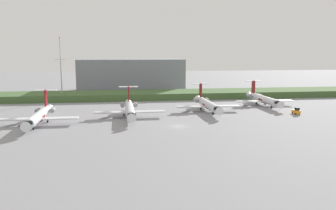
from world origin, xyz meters
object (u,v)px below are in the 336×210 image
object	(u,v)px
regional_jet_third	(207,104)
safety_cone_front_marker	(282,114)
baggage_tug	(296,111)
antenna_mast	(61,74)
regional_jet_nearest	(39,115)
safety_cone_mid_marker	(293,114)
regional_jet_second	(130,109)
regional_jet_fourth	(263,99)

from	to	relation	value
regional_jet_third	safety_cone_front_marker	xyz separation A→B (m)	(22.99, -11.98, -2.26)
baggage_tug	antenna_mast	bearing A→B (deg)	150.55
regional_jet_third	safety_cone_front_marker	world-z (taller)	regional_jet_third
regional_jet_nearest	safety_cone_mid_marker	size ratio (longest dim) A/B	56.36
regional_jet_second	regional_jet_fourth	distance (m)	56.22
regional_jet_nearest	baggage_tug	size ratio (longest dim) A/B	9.69
regional_jet_nearest	safety_cone_mid_marker	bearing A→B (deg)	2.10
antenna_mast	regional_jet_nearest	bearing A→B (deg)	-88.28
antenna_mast	baggage_tug	xyz separation A→B (m)	(84.83, -47.90, -10.24)
regional_jet_third	safety_cone_front_marker	bearing A→B (deg)	-27.52
regional_jet_fourth	safety_cone_mid_marker	bearing A→B (deg)	-87.12
regional_jet_second	regional_jet_nearest	bearing A→B (deg)	-163.80
regional_jet_fourth	baggage_tug	xyz separation A→B (m)	(3.11, -20.76, -1.53)
baggage_tug	regional_jet_second	bearing A→B (deg)	176.78
regional_jet_second	safety_cone_mid_marker	distance (m)	54.78
safety_cone_front_marker	regional_jet_nearest	bearing A→B (deg)	-177.44
regional_jet_second	baggage_tug	size ratio (longest dim) A/B	9.69
regional_jet_nearest	baggage_tug	distance (m)	83.39
regional_jet_fourth	safety_cone_mid_marker	size ratio (longest dim) A/B	56.36
regional_jet_nearest	safety_cone_mid_marker	distance (m)	81.36
regional_jet_second	safety_cone_front_marker	size ratio (longest dim) A/B	56.36
regional_jet_nearest	antenna_mast	world-z (taller)	antenna_mast
baggage_tug	safety_cone_mid_marker	size ratio (longest dim) A/B	5.82
regional_jet_second	safety_cone_front_marker	bearing A→B (deg)	-4.81
regional_jet_fourth	safety_cone_front_marker	size ratio (longest dim) A/B	56.36
antenna_mast	safety_cone_mid_marker	size ratio (longest dim) A/B	49.54
regional_jet_third	antenna_mast	size ratio (longest dim) A/B	1.14
baggage_tug	safety_cone_mid_marker	distance (m)	2.65
safety_cone_front_marker	regional_jet_fourth	bearing A→B (deg)	83.78
safety_cone_mid_marker	baggage_tug	bearing A→B (deg)	38.99
antenna_mast	safety_cone_front_marker	world-z (taller)	antenna_mast
antenna_mast	baggage_tug	world-z (taller)	antenna_mast
regional_jet_nearest	regional_jet_second	xyz separation A→B (m)	(26.75, 7.77, 0.00)
baggage_tug	safety_cone_front_marker	bearing A→B (deg)	-168.62
antenna_mast	safety_cone_mid_marker	xyz separation A→B (m)	(82.84, -49.51, -10.96)
regional_jet_third	baggage_tug	size ratio (longest dim) A/B	9.69
regional_jet_second	baggage_tug	distance (m)	56.62
regional_jet_fourth	baggage_tug	distance (m)	21.04
antenna_mast	safety_cone_mid_marker	bearing A→B (deg)	-30.86
regional_jet_second	safety_cone_mid_marker	size ratio (longest dim) A/B	56.36
regional_jet_nearest	regional_jet_second	size ratio (longest dim) A/B	1.00
regional_jet_second	baggage_tug	xyz separation A→B (m)	(56.51, -3.18, -1.53)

